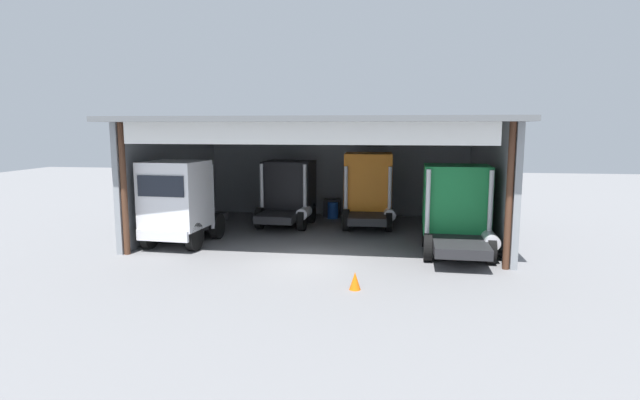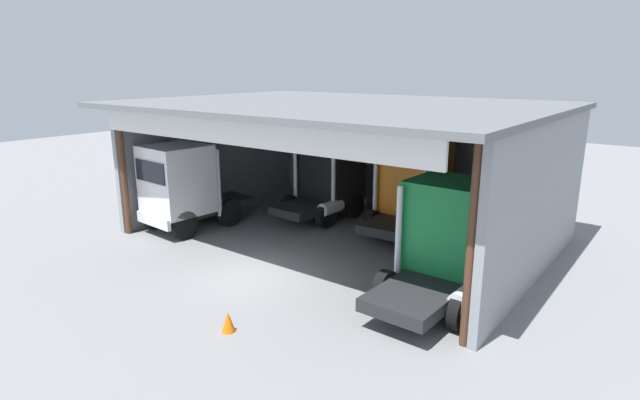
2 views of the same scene
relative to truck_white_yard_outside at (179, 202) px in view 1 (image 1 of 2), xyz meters
The scene contains 9 objects.
ground_plane 6.34m from the truck_white_yard_outside, 18.27° to the right, with size 80.00×80.00×0.00m, color slate.
workshop_shed 7.38m from the truck_white_yard_outside, 36.24° to the left, with size 15.48×11.88×5.38m.
truck_white_yard_outside is the anchor object (origin of this frame).
truck_black_center_bay 6.33m from the truck_white_yard_outside, 55.16° to the left, with size 2.68×4.40×3.27m.
truck_orange_center_left_bay 9.47m from the truck_white_yard_outside, 35.85° to the left, with size 2.65×4.70×3.69m.
truck_green_right_bay 11.48m from the truck_white_yard_outside, ahead, with size 2.76×4.82×3.49m.
oil_drum 9.36m from the truck_white_yard_outside, 52.32° to the left, with size 0.58×0.58×0.89m, color #194CB2.
tool_cart 9.66m from the truck_white_yard_outside, 54.56° to the left, with size 0.90×0.60×1.00m, color black.
traffic_cone 9.34m from the truck_white_yard_outside, 31.65° to the right, with size 0.36×0.36×0.56m, color orange.
Camera 1 is at (3.21, -18.03, 5.00)m, focal length 28.37 mm.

